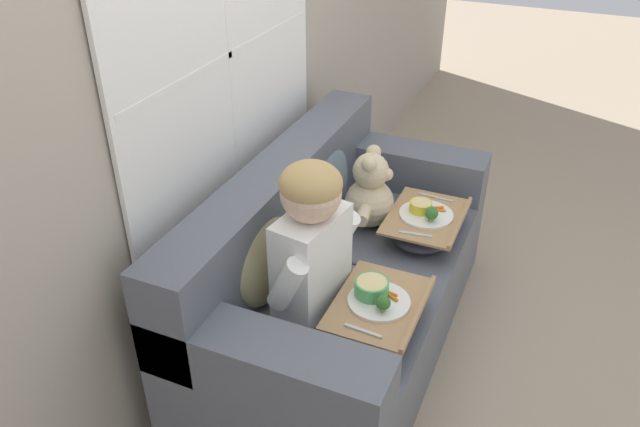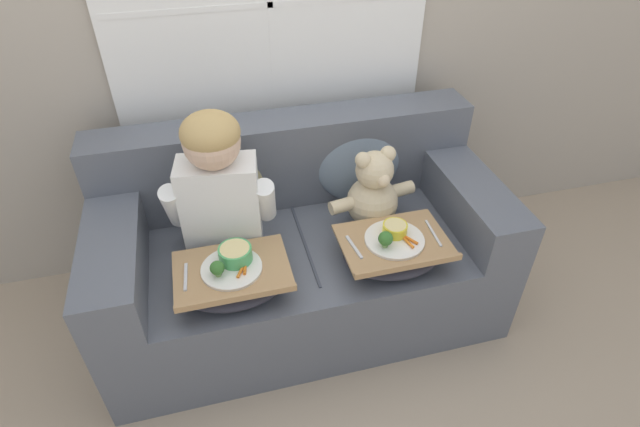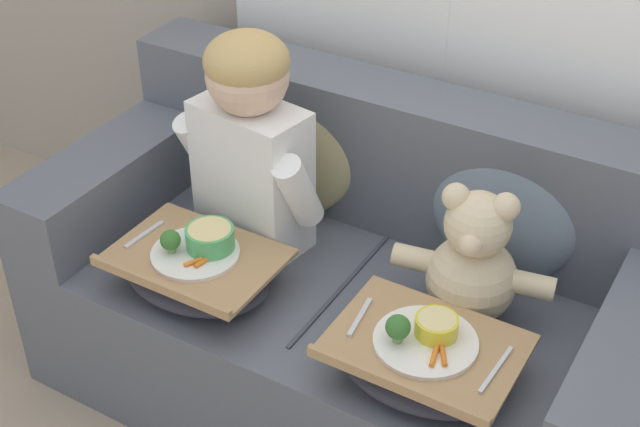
% 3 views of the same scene
% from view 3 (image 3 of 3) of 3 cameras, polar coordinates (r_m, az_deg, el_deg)
% --- Properties ---
extents(ground_plane, '(14.00, 14.00, 0.00)m').
position_cam_3_polar(ground_plane, '(2.77, 1.82, -11.56)').
color(ground_plane, tan).
extents(couch, '(1.77, 0.88, 0.88)m').
position_cam_3_polar(couch, '(2.58, 2.57, -5.61)').
color(couch, '#565B66').
rests_on(couch, ground_plane).
extents(throw_pillow_behind_child, '(0.44, 0.21, 0.45)m').
position_cam_3_polar(throw_pillow_behind_child, '(2.65, -1.68, 4.50)').
color(throw_pillow_behind_child, tan).
rests_on(throw_pillow_behind_child, couch).
extents(throw_pillow_behind_teddy, '(0.42, 0.20, 0.44)m').
position_cam_3_polar(throw_pillow_behind_teddy, '(2.42, 11.85, 0.38)').
color(throw_pillow_behind_teddy, slate).
rests_on(throw_pillow_behind_teddy, couch).
extents(child_figure, '(0.47, 0.25, 0.64)m').
position_cam_3_polar(child_figure, '(2.42, -4.51, 5.18)').
color(child_figure, white).
rests_on(child_figure, couch).
extents(teddy_bear, '(0.42, 0.30, 0.39)m').
position_cam_3_polar(teddy_bear, '(2.27, 9.74, -3.28)').
color(teddy_bear, beige).
rests_on(teddy_bear, couch).
extents(lap_tray_child, '(0.44, 0.32, 0.19)m').
position_cam_3_polar(lap_tray_child, '(2.40, -7.86, -3.53)').
color(lap_tray_child, '#2D2D38').
rests_on(lap_tray_child, child_figure).
extents(lap_tray_teddy, '(0.45, 0.33, 0.20)m').
position_cam_3_polar(lap_tray_teddy, '(2.14, 6.65, -9.24)').
color(lap_tray_teddy, '#2D2D38').
rests_on(lap_tray_teddy, teddy_bear).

